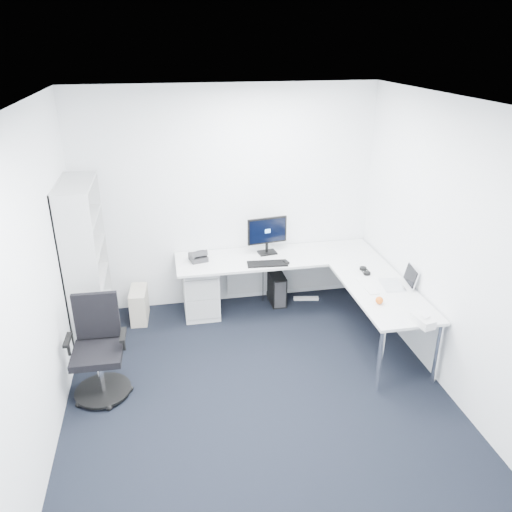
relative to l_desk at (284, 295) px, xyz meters
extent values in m
plane|color=black|center=(-0.55, -1.40, -0.36)|extent=(4.20, 4.20, 0.00)
plane|color=white|center=(-0.55, -1.40, 2.34)|extent=(4.20, 4.20, 0.00)
cube|color=white|center=(-0.55, 0.70, 0.99)|extent=(3.60, 0.02, 2.70)
cube|color=white|center=(-0.55, -3.50, 0.99)|extent=(3.60, 0.02, 2.70)
cube|color=white|center=(-2.35, -1.40, 0.99)|extent=(0.02, 4.20, 2.70)
cube|color=white|center=(1.25, -1.40, 0.99)|extent=(0.02, 4.20, 2.70)
cube|color=silver|center=(-0.95, 0.39, -0.04)|extent=(0.41, 0.52, 0.64)
cube|color=black|center=(0.03, 0.50, -0.16)|extent=(0.18, 0.40, 0.39)
cube|color=#B7AF9C|center=(-1.69, 0.38, -0.16)|extent=(0.22, 0.43, 0.40)
cube|color=silver|center=(0.43, 0.47, -0.34)|extent=(0.33, 0.11, 0.04)
cube|color=black|center=(-0.17, 0.12, 0.37)|extent=(0.48, 0.20, 0.02)
cube|color=black|center=(0.05, 0.12, 0.37)|extent=(0.08, 0.10, 0.03)
cube|color=silver|center=(0.76, -0.63, 0.36)|extent=(0.11, 0.37, 0.01)
sphere|color=#E05E13|center=(0.73, -1.00, 0.40)|extent=(0.08, 0.08, 0.08)
cube|color=silver|center=(0.96, -1.45, 0.40)|extent=(0.16, 0.25, 0.08)
camera|label=1|loc=(-1.30, -5.05, 2.80)|focal=35.00mm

